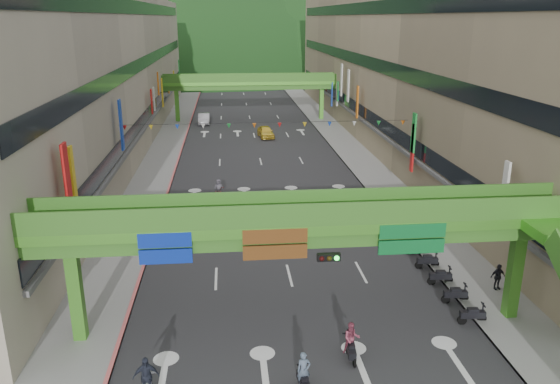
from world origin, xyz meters
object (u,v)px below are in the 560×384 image
(scooter_rider_near, at_px, (304,375))
(car_silver, at_px, (204,119))
(overpass_near, at_px, (325,238))
(scooter_rider_mid, at_px, (351,341))
(car_yellow, at_px, (266,132))
(pedestrian_red, at_px, (441,218))

(scooter_rider_near, distance_m, car_silver, 62.39)
(overpass_near, xyz_separation_m, scooter_rider_mid, (0.92, -2.25, -4.22))
(car_yellow, xyz_separation_m, pedestrian_red, (10.74, -33.89, 0.13))
(overpass_near, height_order, scooter_rider_near, overpass_near)
(pedestrian_red, bearing_deg, scooter_rider_mid, -130.04)
(overpass_near, distance_m, car_yellow, 47.35)
(car_yellow, bearing_deg, pedestrian_red, -78.91)
(car_silver, bearing_deg, scooter_rider_near, -85.54)
(car_yellow, bearing_deg, overpass_near, -97.14)
(overpass_near, bearing_deg, scooter_rider_near, -109.94)
(car_silver, height_order, car_yellow, car_silver)
(scooter_rider_near, bearing_deg, overpass_near, 70.06)
(car_silver, distance_m, pedestrian_red, 48.41)
(pedestrian_red, bearing_deg, scooter_rider_near, -132.42)
(car_silver, relative_size, pedestrian_red, 2.65)
(scooter_rider_near, relative_size, car_yellow, 0.44)
(scooter_rider_near, xyz_separation_m, car_silver, (-6.34, 62.07, -0.12))
(overpass_near, xyz_separation_m, car_yellow, (0.52, 47.14, -4.45))
(scooter_rider_near, distance_m, car_yellow, 51.56)
(overpass_near, relative_size, scooter_rider_near, 14.46)
(car_yellow, height_order, pedestrian_red, pedestrian_red)
(scooter_rider_near, xyz_separation_m, scooter_rider_mid, (2.51, 2.13, 0.09))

